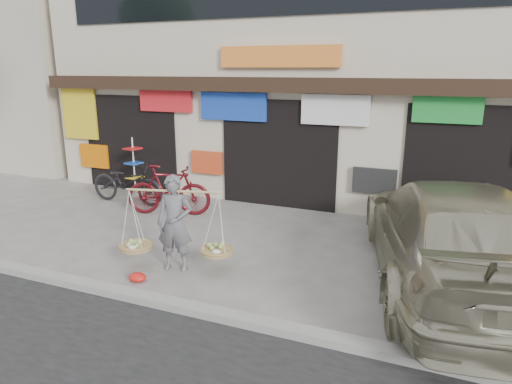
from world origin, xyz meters
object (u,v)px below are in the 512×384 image
at_px(bike_1, 169,190).
at_px(suv, 452,234).
at_px(display_rack, 134,172).
at_px(street_vendor, 175,227).
at_px(bike_0, 127,182).

bearing_deg(bike_1, suv, -119.44).
relative_size(suv, display_rack, 3.92).
height_order(street_vendor, suv, suv).
bearing_deg(street_vendor, bike_0, 123.47).
xyz_separation_m(street_vendor, bike_1, (-1.84, 2.62, -0.18)).
distance_m(street_vendor, bike_0, 4.56).
bearing_deg(suv, bike_0, -25.37).
bearing_deg(display_rack, street_vendor, -45.66).
distance_m(street_vendor, display_rack, 5.27).
height_order(bike_0, suv, suv).
xyz_separation_m(bike_0, bike_1, (1.55, -0.43, 0.05)).
xyz_separation_m(suv, display_rack, (-8.10, 2.54, -0.21)).
bearing_deg(bike_1, display_rack, 41.30).
relative_size(bike_0, bike_1, 1.05).
relative_size(street_vendor, bike_1, 0.97).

